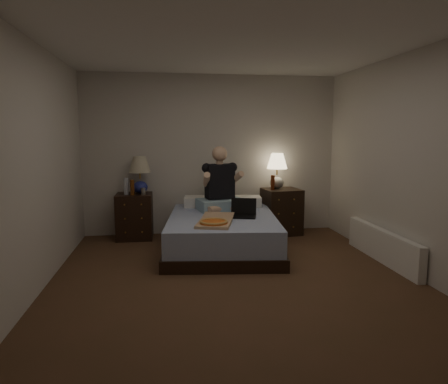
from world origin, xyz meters
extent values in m
cube|color=brown|center=(0.00, 0.00, 0.00)|extent=(4.00, 4.50, 0.00)
cube|color=white|center=(0.00, 0.00, 2.50)|extent=(4.00, 4.50, 0.00)
cube|color=silver|center=(0.00, 2.25, 1.25)|extent=(4.00, 0.00, 2.50)
cube|color=silver|center=(0.00, -2.25, 1.25)|extent=(4.00, 0.00, 2.50)
cube|color=silver|center=(-2.00, 0.00, 1.25)|extent=(0.00, 4.50, 2.50)
cube|color=silver|center=(2.00, 0.00, 1.25)|extent=(0.00, 4.50, 2.50)
cube|color=#576FAE|center=(0.02, 1.21, 0.24)|extent=(1.63, 2.05, 0.48)
cube|color=black|center=(-1.21, 2.01, 0.34)|extent=(0.54, 0.49, 0.69)
cube|color=black|center=(1.08, 1.98, 0.36)|extent=(0.61, 0.56, 0.72)
cylinder|color=silver|center=(-1.32, 1.96, 0.81)|extent=(0.07, 0.07, 0.25)
cylinder|color=#9D9D98|center=(-1.07, 1.92, 0.74)|extent=(0.07, 0.07, 0.10)
cylinder|color=#5F2E0D|center=(-1.22, 1.89, 0.80)|extent=(0.06, 0.06, 0.23)
cylinder|color=#62250E|center=(0.91, 1.90, 0.83)|extent=(0.06, 0.06, 0.23)
cube|color=white|center=(1.93, 0.43, 0.20)|extent=(0.10, 1.60, 0.40)
camera|label=1|loc=(-0.73, -4.06, 1.58)|focal=32.00mm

